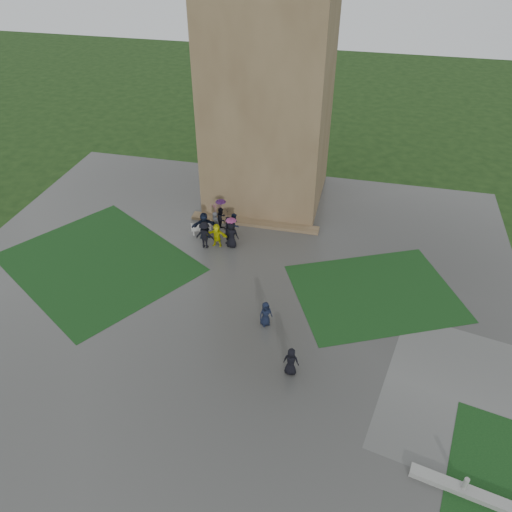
% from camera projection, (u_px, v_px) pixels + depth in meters
% --- Properties ---
extents(ground, '(120.00, 120.00, 0.00)m').
position_uv_depth(ground, '(209.00, 329.00, 26.51)').
color(ground, black).
extents(plaza, '(34.00, 34.00, 0.02)m').
position_uv_depth(plaza, '(219.00, 304.00, 28.08)').
color(plaza, '#393937').
rests_on(plaza, ground).
extents(lawn_inset_left, '(14.10, 13.46, 0.01)m').
position_uv_depth(lawn_inset_left, '(98.00, 263.00, 31.21)').
color(lawn_inset_left, black).
rests_on(lawn_inset_left, plaza).
extents(lawn_inset_right, '(11.12, 10.15, 0.01)m').
position_uv_depth(lawn_inset_right, '(375.00, 293.00, 28.86)').
color(lawn_inset_right, black).
rests_on(lawn_inset_right, plaza).
extents(tower, '(8.00, 8.00, 18.00)m').
position_uv_depth(tower, '(270.00, 75.00, 33.01)').
color(tower, brown).
rests_on(tower, ground).
extents(tower_plinth, '(9.00, 0.80, 0.22)m').
position_uv_depth(tower_plinth, '(255.00, 223.00, 34.77)').
color(tower_plinth, brown).
rests_on(tower_plinth, plaza).
extents(bench, '(1.37, 0.91, 0.76)m').
position_uv_depth(bench, '(201.00, 228.00, 33.70)').
color(bench, '#AFAFAA').
rests_on(bench, plaza).
extents(visitor_cluster, '(3.44, 3.09, 2.51)m').
position_uv_depth(visitor_cluster, '(217.00, 226.00, 32.57)').
color(visitor_cluster, black).
rests_on(visitor_cluster, plaza).
extents(pedestrian_mid, '(0.88, 0.84, 1.49)m').
position_uv_depth(pedestrian_mid, '(266.00, 314.00, 26.33)').
color(pedestrian_mid, black).
rests_on(pedestrian_mid, plaza).
extents(pedestrian_near, '(0.78, 0.55, 1.55)m').
position_uv_depth(pedestrian_near, '(291.00, 361.00, 23.61)').
color(pedestrian_near, black).
rests_on(pedestrian_near, plaza).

